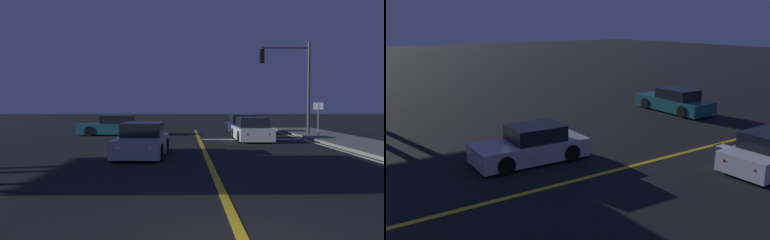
# 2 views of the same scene
# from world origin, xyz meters

# --- Properties ---
(lane_line_center) EXTENTS (0.20, 32.97, 0.01)m
(lane_line_center) POSITION_xyz_m (0.00, 9.70, 0.01)
(lane_line_center) COLOR gold
(lane_line_center) RESTS_ON ground
(car_side_waiting_silver) EXTENTS (2.05, 4.25, 1.34)m
(car_side_waiting_silver) POSITION_xyz_m (-2.58, 10.48, 0.58)
(car_side_waiting_silver) COLOR #B2B5BA
(car_side_waiting_silver) RESTS_ON ground
(car_parked_curb_teal) EXTENTS (4.72, 1.94, 1.34)m
(car_parked_curb_teal) POSITION_xyz_m (-5.56, 21.31, 0.58)
(car_parked_curb_teal) COLOR #195960
(car_parked_curb_teal) RESTS_ON ground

